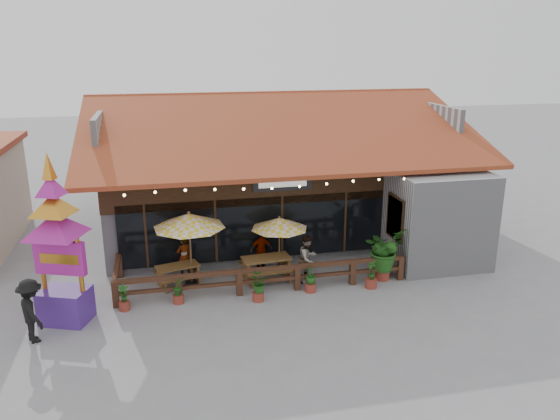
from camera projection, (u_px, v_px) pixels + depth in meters
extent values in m
plane|color=gray|center=(307.00, 282.00, 19.37)|extent=(100.00, 100.00, 0.00)
cube|color=#A7A7AC|center=(268.00, 181.00, 25.31)|extent=(14.00, 10.00, 4.00)
cube|color=#3B2512|center=(255.00, 184.00, 19.91)|extent=(11.00, 0.16, 1.60)
cube|color=black|center=(256.00, 228.00, 20.39)|extent=(10.00, 0.12, 2.40)
cube|color=#FFC272|center=(255.00, 227.00, 20.57)|extent=(9.80, 0.05, 2.20)
cube|color=#A7A7AC|center=(438.00, 219.00, 20.54)|extent=(3.50, 2.70, 3.60)
cube|color=red|center=(395.00, 218.00, 19.96)|extent=(0.06, 1.20, 1.50)
cube|color=#3B2512|center=(395.00, 218.00, 19.96)|extent=(0.04, 1.34, 1.64)
cube|color=#A03724|center=(285.00, 130.00, 21.19)|extent=(15.50, 7.05, 2.37)
cube|color=#A03724|center=(254.00, 109.00, 27.72)|extent=(15.50, 7.05, 2.37)
cube|color=#A03724|center=(268.00, 93.00, 24.13)|extent=(15.50, 0.30, 0.12)
cube|color=#A7A7AC|center=(106.00, 128.00, 23.06)|extent=(0.20, 9.00, 1.80)
cube|color=#A7A7AC|center=(412.00, 118.00, 25.97)|extent=(0.20, 9.00, 1.80)
cube|color=black|center=(282.00, 183.00, 20.00)|extent=(2.20, 0.10, 0.55)
cube|color=silver|center=(283.00, 184.00, 19.95)|extent=(1.80, 0.02, 0.25)
cube|color=#3B2512|center=(146.00, 236.00, 19.52)|extent=(0.08, 0.08, 2.40)
cube|color=#3B2512|center=(216.00, 231.00, 20.04)|extent=(0.08, 0.08, 2.40)
cube|color=#3B2512|center=(282.00, 227.00, 20.56)|extent=(0.08, 0.08, 2.40)
cube|color=#3B2512|center=(345.00, 222.00, 21.08)|extent=(0.08, 0.08, 2.40)
sphere|color=#EAC081|center=(124.00, 195.00, 17.15)|extent=(0.09, 0.09, 0.09)
sphere|color=#EAC081|center=(155.00, 192.00, 17.34)|extent=(0.09, 0.09, 0.09)
sphere|color=#EAC081|center=(185.00, 190.00, 17.53)|extent=(0.09, 0.09, 0.09)
sphere|color=#EAC081|center=(215.00, 189.00, 17.74)|extent=(0.09, 0.09, 0.09)
sphere|color=#EAC081|center=(244.00, 189.00, 17.95)|extent=(0.09, 0.09, 0.09)
sphere|color=#EAC081|center=(272.00, 188.00, 18.15)|extent=(0.09, 0.09, 0.09)
sphere|color=#EAC081|center=(300.00, 186.00, 18.35)|extent=(0.09, 0.09, 0.09)
sphere|color=#EAC081|center=(327.00, 184.00, 18.53)|extent=(0.09, 0.09, 0.09)
sphere|color=#EAC081|center=(353.00, 181.00, 18.72)|extent=(0.09, 0.09, 0.09)
sphere|color=#EAC081|center=(379.00, 179.00, 18.92)|extent=(0.09, 0.09, 0.09)
sphere|color=#EAC081|center=(404.00, 179.00, 19.12)|extent=(0.09, 0.09, 0.09)
cube|color=#422617|center=(115.00, 294.00, 17.42)|extent=(0.20, 0.20, 0.90)
cube|color=#422617|center=(179.00, 288.00, 17.83)|extent=(0.20, 0.20, 0.90)
cube|color=#422617|center=(239.00, 283.00, 18.25)|extent=(0.20, 0.20, 0.90)
cube|color=#422617|center=(297.00, 277.00, 18.67)|extent=(0.20, 0.20, 0.90)
cube|color=#422617|center=(353.00, 272.00, 19.08)|extent=(0.20, 0.20, 0.90)
cube|color=#422617|center=(400.00, 268.00, 19.46)|extent=(0.20, 0.20, 0.90)
cube|color=#422617|center=(266.00, 269.00, 18.32)|extent=(9.80, 0.16, 0.14)
cube|color=#422617|center=(266.00, 280.00, 18.44)|extent=(9.80, 0.12, 0.12)
cube|color=#422617|center=(117.00, 268.00, 18.47)|extent=(0.16, 2.50, 0.14)
cube|color=#422617|center=(120.00, 266.00, 19.66)|extent=(0.20, 0.20, 0.90)
cylinder|color=brown|center=(191.00, 250.00, 18.92)|extent=(0.07, 0.07, 2.50)
cone|color=yellow|center=(189.00, 220.00, 18.60)|extent=(3.09, 3.09, 0.49)
sphere|color=brown|center=(189.00, 213.00, 18.52)|extent=(0.11, 0.11, 0.11)
cylinder|color=black|center=(192.00, 282.00, 19.28)|extent=(0.48, 0.48, 0.07)
cylinder|color=brown|center=(279.00, 247.00, 19.83)|extent=(0.05, 0.05, 2.08)
cone|color=yellow|center=(279.00, 223.00, 19.56)|extent=(2.23, 2.23, 0.41)
sphere|color=brown|center=(279.00, 217.00, 19.50)|extent=(0.09, 0.09, 0.09)
cylinder|color=black|center=(279.00, 272.00, 20.13)|extent=(0.40, 0.40, 0.05)
cube|color=brown|center=(178.00, 266.00, 19.03)|extent=(1.59, 1.03, 0.05)
cube|color=brown|center=(160.00, 279.00, 18.85)|extent=(0.23, 0.64, 0.68)
cube|color=brown|center=(196.00, 272.00, 19.41)|extent=(0.23, 0.64, 0.68)
cube|color=brown|center=(182.00, 279.00, 18.68)|extent=(1.48, 0.62, 0.05)
cube|color=brown|center=(174.00, 268.00, 19.54)|extent=(1.48, 0.62, 0.05)
cube|color=brown|center=(266.00, 258.00, 19.43)|extent=(1.77, 0.95, 0.06)
cube|color=brown|center=(246.00, 271.00, 19.33)|extent=(0.15, 0.75, 0.79)
cube|color=brown|center=(286.00, 266.00, 19.77)|extent=(0.15, 0.75, 0.79)
cube|color=brown|center=(271.00, 273.00, 18.99)|extent=(1.73, 0.45, 0.05)
cube|color=brown|center=(262.00, 261.00, 20.06)|extent=(1.73, 0.45, 0.05)
cube|color=#482381|center=(66.00, 305.00, 16.53)|extent=(1.67, 1.47, 1.04)
cube|color=#A61E8A|center=(60.00, 258.00, 16.07)|extent=(1.53, 0.76, 1.04)
cube|color=orange|center=(59.00, 259.00, 15.96)|extent=(1.14, 0.46, 0.30)
cylinder|color=orange|center=(39.00, 265.00, 16.00)|extent=(0.14, 0.14, 1.73)
cylinder|color=orange|center=(82.00, 261.00, 16.25)|extent=(0.14, 0.14, 1.73)
pyramid|color=#A61E8A|center=(54.00, 213.00, 15.67)|extent=(2.69, 2.69, 0.69)
pyramid|color=orange|center=(52.00, 194.00, 15.50)|extent=(1.90, 1.90, 0.61)
pyramid|color=#A61E8A|center=(49.00, 175.00, 15.34)|extent=(1.23, 1.23, 0.61)
pyramid|color=orange|center=(46.00, 152.00, 15.14)|extent=(0.56, 0.56, 0.78)
cylinder|color=maroon|center=(382.00, 274.00, 19.57)|extent=(0.51, 0.51, 0.38)
imported|color=#1F5719|center=(384.00, 249.00, 19.29)|extent=(1.79, 1.71, 1.54)
sphere|color=#1F5719|center=(388.00, 257.00, 19.32)|extent=(0.51, 0.51, 0.51)
sphere|color=#1F5719|center=(380.00, 251.00, 19.41)|extent=(0.45, 0.45, 0.45)
imported|color=#3B2512|center=(184.00, 257.00, 19.65)|extent=(0.65, 0.55, 1.51)
imported|color=#3B2512|center=(308.00, 259.00, 19.22)|extent=(1.06, 1.02, 1.71)
imported|color=#3B2512|center=(261.00, 249.00, 20.46)|extent=(0.86, 0.41, 1.43)
imported|color=black|center=(32.00, 311.00, 15.30)|extent=(1.20, 1.40, 1.88)
cylinder|color=maroon|center=(125.00, 306.00, 17.32)|extent=(0.36, 0.36, 0.28)
imported|color=#1F5719|center=(123.00, 293.00, 17.19)|extent=(0.34, 0.25, 0.59)
cylinder|color=maroon|center=(178.00, 299.00, 17.78)|extent=(0.36, 0.36, 0.29)
imported|color=#1F5719|center=(178.00, 287.00, 17.65)|extent=(0.36, 0.40, 0.59)
cylinder|color=maroon|center=(258.00, 296.00, 17.93)|extent=(0.38, 0.38, 0.31)
imported|color=#1F5719|center=(258.00, 283.00, 17.79)|extent=(0.75, 0.74, 0.63)
cylinder|color=maroon|center=(310.00, 287.00, 18.59)|extent=(0.38, 0.38, 0.30)
imported|color=#1F5719|center=(311.00, 275.00, 18.45)|extent=(0.49, 0.49, 0.62)
cylinder|color=maroon|center=(371.00, 283.00, 18.89)|extent=(0.40, 0.40, 0.32)
imported|color=#1F5719|center=(372.00, 270.00, 18.75)|extent=(0.27, 0.37, 0.66)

